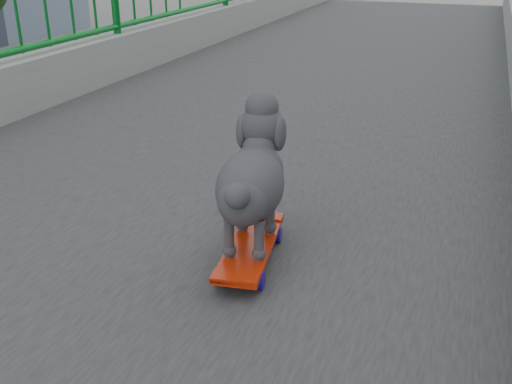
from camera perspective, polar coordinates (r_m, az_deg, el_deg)
The scene contains 2 objects.
skateboard at distance 1.89m, azimuth -0.53°, elevation -5.40°, with size 0.20×0.48×0.06m.
poodle at distance 1.81m, azimuth -0.38°, elevation 1.46°, with size 0.25×0.49×0.41m.
Camera 1 is at (1.07, 2.20, 7.95)m, focal length 42.00 mm.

